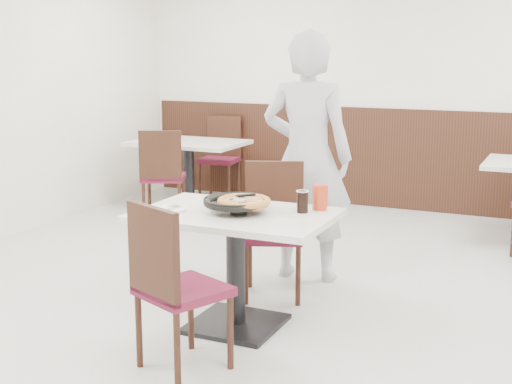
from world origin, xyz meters
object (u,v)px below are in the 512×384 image
at_px(bg_chair_left_far, 219,158).
at_px(chair_far, 273,232).
at_px(chair_near, 184,286).
at_px(red_cup, 320,197).
at_px(bg_chair_left_near, 163,175).
at_px(main_table, 236,270).
at_px(side_plate, 172,209).
at_px(pizza_pan, 236,206).
at_px(diner_person, 307,157).
at_px(cola_glass, 302,202).
at_px(pizza, 244,204).
at_px(bg_table_left, 189,175).

bearing_deg(bg_chair_left_far, chair_far, 116.45).
distance_m(chair_near, red_cup, 1.10).
bearing_deg(bg_chair_left_near, main_table, -73.28).
relative_size(side_plate, bg_chair_left_near, 0.19).
relative_size(pizza_pan, diner_person, 0.17).
height_order(chair_near, chair_far, same).
bearing_deg(red_cup, pizza_pan, -147.49).
xyz_separation_m(chair_near, side_plate, (-0.39, 0.53, 0.28)).
xyz_separation_m(chair_far, cola_glass, (0.39, -0.45, 0.34)).
relative_size(chair_near, side_plate, 5.13).
xyz_separation_m(chair_far, pizza_pan, (0.01, -0.62, 0.32)).
bearing_deg(chair_near, cola_glass, 88.80).
xyz_separation_m(chair_near, diner_person, (0.05, 1.78, 0.47)).
bearing_deg(pizza, bg_chair_left_far, 119.55).
xyz_separation_m(main_table, side_plate, (-0.38, -0.12, 0.38)).
height_order(chair_near, bg_table_left, chair_near).
bearing_deg(bg_table_left, chair_near, -60.68).
distance_m(pizza_pan, red_cup, 0.53).
xyz_separation_m(pizza, red_cup, (0.39, 0.29, 0.02)).
bearing_deg(side_plate, chair_near, -53.98).
bearing_deg(diner_person, main_table, 81.14).
xyz_separation_m(red_cup, bg_chair_left_far, (-2.37, 3.20, -0.35)).
bearing_deg(pizza_pan, cola_glass, 23.84).
relative_size(chair_far, pizza_pan, 2.97).
bearing_deg(bg_chair_left_near, bg_table_left, 70.34).
relative_size(main_table, bg_table_left, 1.00).
distance_m(chair_far, pizza_pan, 0.70).
xyz_separation_m(chair_far, diner_person, (0.06, 0.51, 0.47)).
bearing_deg(side_plate, bg_chair_left_far, 113.03).
xyz_separation_m(main_table, bg_table_left, (-1.96, 2.84, 0.00)).
height_order(red_cup, bg_table_left, red_cup).
xyz_separation_m(cola_glass, bg_table_left, (-2.34, 2.68, -0.44)).
height_order(pizza_pan, red_cup, red_cup).
relative_size(chair_far, bg_table_left, 0.79).
bearing_deg(pizza_pan, side_plate, -162.44).
bearing_deg(diner_person, chair_near, 82.25).
relative_size(chair_far, cola_glass, 7.31).
height_order(pizza, cola_glass, cola_glass).
distance_m(main_table, pizza_pan, 0.42).
relative_size(chair_far, red_cup, 5.94).
bearing_deg(chair_far, bg_table_left, -69.34).
distance_m(chair_far, diner_person, 0.69).
xyz_separation_m(chair_near, red_cup, (0.45, 0.94, 0.35)).
height_order(main_table, chair_far, chair_far).
bearing_deg(bg_chair_left_far, red_cup, 119.30).
height_order(side_plate, cola_glass, cola_glass).
height_order(chair_far, pizza, chair_far).
xyz_separation_m(main_table, pizza, (0.06, -0.01, 0.44)).
xyz_separation_m(chair_near, bg_chair_left_far, (-1.92, 4.15, 0.00)).
distance_m(chair_far, cola_glass, 0.69).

